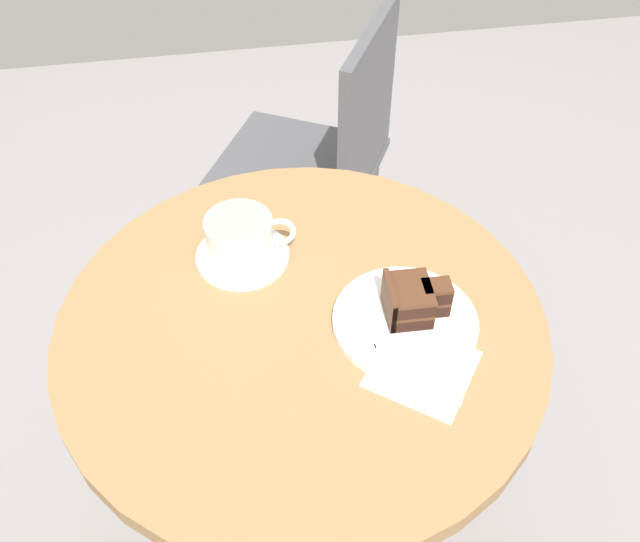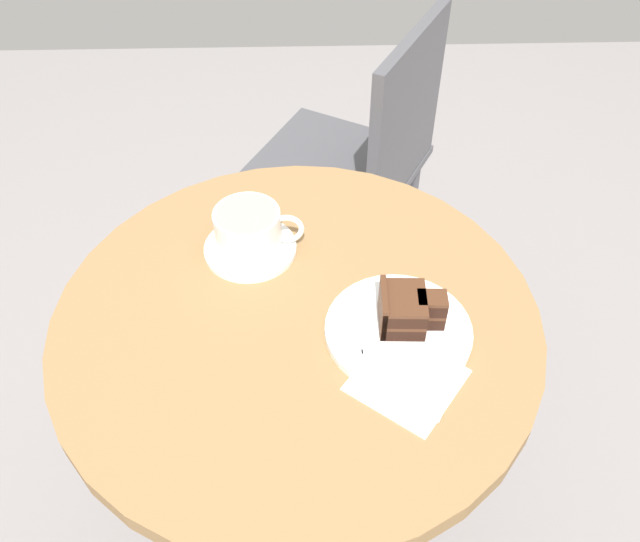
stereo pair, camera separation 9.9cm
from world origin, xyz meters
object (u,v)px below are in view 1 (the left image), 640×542
fork (389,345)px  napkin (424,364)px  saucer (243,256)px  cake_plate (405,321)px  coffee_cup (241,236)px  cafe_chair (326,156)px  teaspoon (250,271)px  cake_slice (412,300)px

fork → napkin: bearing=140.8°
saucer → cake_plate: 0.28m
saucer → coffee_cup: coffee_cup is taller
saucer → fork: fork is taller
cafe_chair → fork: bearing=25.2°
saucer → napkin: size_ratio=0.80×
saucer → teaspoon: bearing=-78.9°
cake_slice → fork: 0.07m
napkin → teaspoon: bearing=136.1°
cake_plate → cake_slice: bearing=46.8°
teaspoon → cake_slice: cake_slice is taller
cake_plate → fork: size_ratio=1.39×
saucer → napkin: 0.34m
fork → cafe_chair: (0.05, 0.74, -0.22)m
coffee_cup → cake_plate: 0.28m
teaspoon → cafe_chair: cafe_chair is taller
napkin → cafe_chair: size_ratio=0.22×
cake_slice → cafe_chair: (0.00, 0.68, -0.25)m
teaspoon → coffee_cup: bearing=-125.1°
coffee_cup → teaspoon: (0.01, -0.04, -0.03)m
fork → napkin: (0.04, -0.03, -0.01)m
teaspoon → cake_slice: bearing=106.1°
saucer → napkin: saucer is taller
cake_plate → napkin: (0.01, -0.08, -0.00)m
saucer → cafe_chair: size_ratio=0.17×
teaspoon → fork: bearing=90.0°
cake_slice → fork: (-0.04, -0.05, -0.02)m
napkin → cake_plate: bearing=95.8°
teaspoon → cafe_chair: bearing=-156.0°
coffee_cup → teaspoon: 0.06m
coffee_cup → fork: bearing=-50.6°
cake_slice → cafe_chair: 0.73m
cake_slice → napkin: 0.09m
saucer → cafe_chair: (0.23, 0.52, -0.21)m
napkin → cafe_chair: bearing=89.7°
cafe_chair → coffee_cup: bearing=5.0°
cafe_chair → cake_slice: bearing=28.6°
cake_plate → saucer: bearing=141.1°
cake_plate → napkin: cake_plate is taller
cake_plate → cake_slice: size_ratio=2.24×
cake_slice → cafe_chair: bearing=89.9°
cake_plate → napkin: size_ratio=1.14×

